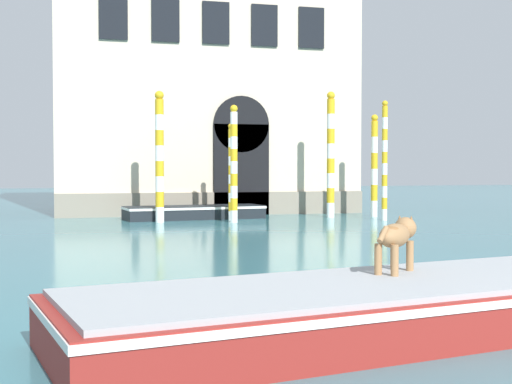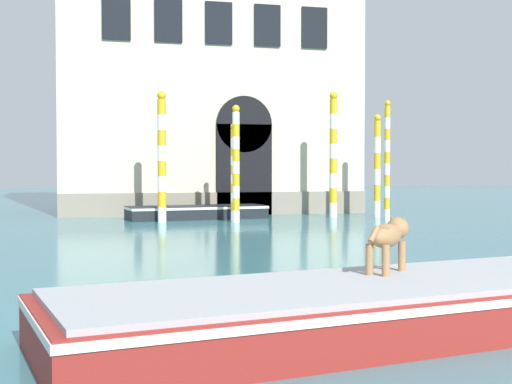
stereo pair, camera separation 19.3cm
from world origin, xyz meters
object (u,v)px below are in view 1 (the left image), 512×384
Objects in this scene: boat_moored_near_palazzo at (194,212)px; mooring_pole_3 at (385,160)px; mooring_pole_4 at (234,163)px; boat_foreground at (417,302)px; mooring_pole_2 at (231,171)px; dog_on_deck at (397,236)px; mooring_pole_0 at (160,156)px; mooring_pole_5 at (331,154)px; mooring_pole_1 at (374,165)px.

mooring_pole_3 is (6.10, -2.33, 1.79)m from boat_moored_near_palazzo.
boat_foreground is at bearing -95.24° from mooring_pole_4.
mooring_pole_2 reaches higher than boat_foreground.
mooring_pole_3 reaches higher than dog_on_deck.
boat_foreground is 15.46m from mooring_pole_4.
mooring_pole_4 is at bearing -17.70° from mooring_pole_0.
mooring_pole_5 is (3.87, 1.45, 0.34)m from mooring_pole_4.
boat_foreground is 17.68m from mooring_pole_5.
mooring_pole_2 is 0.81× the size of mooring_pole_3.
mooring_pole_1 is at bearing 76.66° from mooring_pole_3.
dog_on_deck is 0.23× the size of mooring_pole_2.
mooring_pole_4 reaches higher than boat_moored_near_palazzo.
boat_foreground is 1.85× the size of mooring_pole_5.
mooring_pole_4 is at bearing -71.05° from boat_moored_near_palazzo.
mooring_pole_1 is 1.84m from mooring_pole_3.
mooring_pole_4 is (2.31, -0.74, -0.24)m from mooring_pole_0.
dog_on_deck is at bearing -114.35° from mooring_pole_3.
boat_foreground is 2.53× the size of mooring_pole_2.
mooring_pole_5 reaches higher than mooring_pole_1.
mooring_pole_1 is 1.74m from mooring_pole_5.
mooring_pole_1 is 5.44m from mooring_pole_2.
mooring_pole_0 is at bearing -172.68° from mooring_pole_2.
mooring_pole_1 reaches higher than boat_moored_near_palazzo.
boat_foreground is 2.18× the size of mooring_pole_4.
mooring_pole_2 is at bearing 40.66° from dog_on_deck.
dog_on_deck is (-0.04, 0.45, 0.69)m from boat_foreground.
mooring_pole_0 reaches higher than mooring_pole_4.
mooring_pole_0 is (-0.87, 15.59, 1.16)m from dog_on_deck.
boat_moored_near_palazzo is at bearing 78.08° from boat_foreground.
boat_foreground is 10.91× the size of dog_on_deck.
mooring_pole_1 is at bearing 5.26° from mooring_pole_0.
mooring_pole_5 is at bearing 6.57° from mooring_pole_0.
mooring_pole_5 is (-1.69, -0.01, 0.39)m from mooring_pole_1.
boat_foreground is 0.83m from dog_on_deck.
boat_moored_near_palazzo is at bearing 173.39° from mooring_pole_5.
mooring_pole_1 reaches higher than boat_foreground.
mooring_pole_4 reaches higher than boat_foreground.
boat_foreground is 2.24× the size of mooring_pole_1.
mooring_pole_2 is 0.73× the size of mooring_pole_5.
mooring_pole_3 reaches higher than mooring_pole_4.
mooring_pole_4 is (-5.56, -1.46, 0.05)m from mooring_pole_1.
mooring_pole_0 reaches higher than mooring_pole_3.
mooring_pole_1 is at bearing -11.43° from boat_moored_near_palazzo.
mooring_pole_5 is (3.73, 0.40, 0.61)m from mooring_pole_2.
mooring_pole_0 is 1.30× the size of mooring_pole_2.
mooring_pole_4 is (1.40, 15.31, 1.62)m from boat_foreground.
mooring_pole_5 reaches higher than mooring_pole_4.
mooring_pole_3 is at bearing -103.34° from mooring_pole_1.
dog_on_deck reaches higher than boat_moored_near_palazzo.
mooring_pole_0 is at bearing 49.54° from dog_on_deck.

